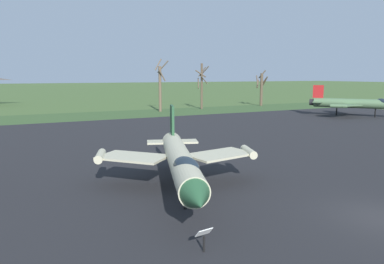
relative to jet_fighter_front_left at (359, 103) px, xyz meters
name	(u,v)px	position (x,y,z in m)	size (l,w,h in m)	color
ground_plane	(382,219)	(-32.52, -27.93, -2.03)	(600.00, 600.00, 0.00)	#425B2D
asphalt_apron	(210,153)	(-32.52, -12.65, -2.00)	(92.58, 50.91, 0.05)	black
grass_verge_strip	(112,115)	(-32.52, 18.80, -2.00)	(152.58, 12.00, 0.06)	#344F28
jet_fighter_front_left	(359,103)	(0.00, 0.00, 0.00)	(11.44, 12.62, 4.67)	#4C6B47
jet_fighter_rear_center	(180,160)	(-39.01, -21.07, -0.19)	(9.19, 12.67, 4.26)	#B7B293
info_placard_rear_center	(204,237)	(-40.92, -27.19, -1.43)	(0.63, 0.34, 0.92)	black
bare_tree_center	(160,86)	(-23.64, 20.53, 2.28)	(2.27, 2.42, 8.97)	brown
bare_tree_right_of_center	(202,84)	(-15.13, 21.58, 2.55)	(2.81, 2.80, 8.32)	brown
bare_tree_far_right	(261,88)	(-0.79, 22.79, 1.69)	(2.47, 2.23, 7.24)	brown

